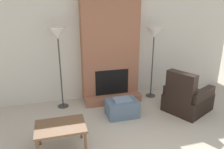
# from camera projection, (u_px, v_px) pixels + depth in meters

# --- Properties ---
(wall_back) EXTENTS (6.98, 0.06, 2.60)m
(wall_back) POSITION_uv_depth(u_px,v_px,m) (108.00, 47.00, 5.46)
(wall_back) COLOR beige
(wall_back) RESTS_ON ground_plane
(fireplace) EXTENTS (1.38, 0.62, 2.60)m
(fireplace) POSITION_uv_depth(u_px,v_px,m) (110.00, 51.00, 5.27)
(fireplace) COLOR #935B42
(fireplace) RESTS_ON ground_plane
(ottoman) EXTENTS (0.67, 0.48, 0.41)m
(ottoman) POSITION_uv_depth(u_px,v_px,m) (122.00, 108.00, 4.73)
(ottoman) COLOR slate
(ottoman) RESTS_ON ground_plane
(armchair) EXTENTS (1.19, 1.13, 0.98)m
(armchair) POSITION_uv_depth(u_px,v_px,m) (186.00, 99.00, 4.90)
(armchair) COLOR black
(armchair) RESTS_ON ground_plane
(side_table) EXTENTS (0.80, 0.58, 0.47)m
(side_table) POSITION_uv_depth(u_px,v_px,m) (61.00, 128.00, 3.54)
(side_table) COLOR brown
(side_table) RESTS_ON ground_plane
(floor_lamp_left) EXTENTS (0.38, 0.38, 1.86)m
(floor_lamp_left) POSITION_uv_depth(u_px,v_px,m) (58.00, 37.00, 4.69)
(floor_lamp_left) COLOR #333333
(floor_lamp_left) RESTS_ON ground_plane
(floor_lamp_right) EXTENTS (0.38, 0.38, 1.80)m
(floor_lamp_right) POSITION_uv_depth(u_px,v_px,m) (154.00, 35.00, 5.29)
(floor_lamp_right) COLOR #333333
(floor_lamp_right) RESTS_ON ground_plane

